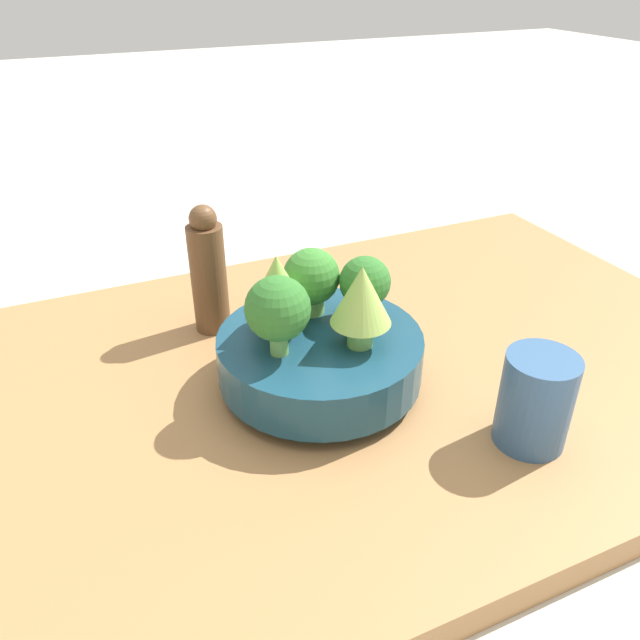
{
  "coord_description": "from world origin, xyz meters",
  "views": [
    {
      "loc": [
        -0.25,
        -0.54,
        0.46
      ],
      "look_at": [
        -0.02,
        -0.02,
        0.12
      ],
      "focal_mm": 35.0,
      "sensor_mm": 36.0,
      "label": 1
    }
  ],
  "objects": [
    {
      "name": "bowl",
      "position": [
        -0.02,
        -0.02,
        0.07
      ],
      "size": [
        0.23,
        0.23,
        0.07
      ],
      "color": "navy",
      "rests_on": "table"
    },
    {
      "name": "cup",
      "position": [
        0.13,
        -0.19,
        0.08
      ],
      "size": [
        0.07,
        0.07,
        0.1
      ],
      "color": "#33567F",
      "rests_on": "table"
    },
    {
      "name": "romanesco_piece_far",
      "position": [
        -0.06,
        0.01,
        0.16
      ],
      "size": [
        0.07,
        0.07,
        0.09
      ],
      "color": "#6BA34C",
      "rests_on": "bowl"
    },
    {
      "name": "broccoli_floret_right",
      "position": [
        0.04,
        -0.01,
        0.14
      ],
      "size": [
        0.06,
        0.06,
        0.08
      ],
      "color": "#6BA34C",
      "rests_on": "bowl"
    },
    {
      "name": "ground_plane",
      "position": [
        0.0,
        0.0,
        0.0
      ],
      "size": [
        6.0,
        6.0,
        0.0
      ],
      "primitive_type": "plane",
      "color": "beige"
    },
    {
      "name": "broccoli_floret_left",
      "position": [
        -0.07,
        -0.03,
        0.15
      ],
      "size": [
        0.07,
        0.07,
        0.09
      ],
      "color": "#6BA34C",
      "rests_on": "bowl"
    },
    {
      "name": "broccoli_floret_back",
      "position": [
        -0.01,
        0.03,
        0.14
      ],
      "size": [
        0.06,
        0.06,
        0.08
      ],
      "color": "#7AB256",
      "rests_on": "bowl"
    },
    {
      "name": "table",
      "position": [
        0.0,
        0.0,
        0.02
      ],
      "size": [
        1.05,
        0.64,
        0.03
      ],
      "color": "#9E7042",
      "rests_on": "ground_plane"
    },
    {
      "name": "pepper_mill",
      "position": [
        -0.1,
        0.15,
        0.11
      ],
      "size": [
        0.04,
        0.04,
        0.17
      ],
      "color": "brown",
      "rests_on": "table"
    },
    {
      "name": "romanesco_piece_near",
      "position": [
        0.01,
        -0.05,
        0.16
      ],
      "size": [
        0.06,
        0.06,
        0.09
      ],
      "color": "#6BA34C",
      "rests_on": "bowl"
    }
  ]
}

